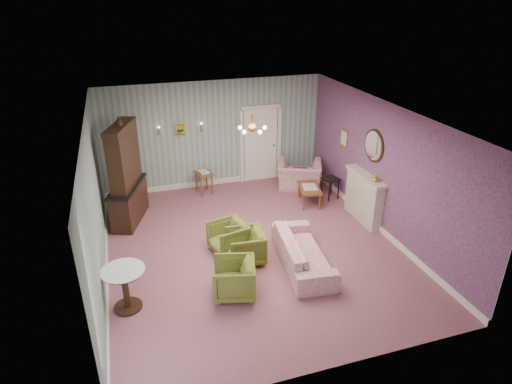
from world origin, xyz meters
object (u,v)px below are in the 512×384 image
object	(u,v)px
wingback_chair	(300,171)
olive_chair_a	(234,277)
dresser	(125,172)
olive_chair_c	(228,236)
pedestal_table	(126,289)
olive_chair_b	(245,245)
fireplace	(364,197)
sofa_chintz	(303,247)
side_table_black	(330,188)
coffee_table	(309,195)

from	to	relation	value
wingback_chair	olive_chair_a	bearing A→B (deg)	76.58
wingback_chair	dresser	distance (m)	4.63
olive_chair_c	pedestal_table	xyz separation A→B (m)	(-2.12, -1.22, 0.04)
olive_chair_b	fireplace	world-z (taller)	fireplace
wingback_chair	fireplace	world-z (taller)	fireplace
olive_chair_c	fireplace	xyz separation A→B (m)	(3.39, 0.39, 0.22)
pedestal_table	olive_chair_c	bearing A→B (deg)	29.99
sofa_chintz	pedestal_table	xyz separation A→B (m)	(-3.41, -0.30, -0.01)
olive_chair_a	pedestal_table	xyz separation A→B (m)	(-1.86, 0.20, 0.02)
olive_chair_b	pedestal_table	distance (m)	2.48
wingback_chair	dresser	size ratio (longest dim) A/B	0.46
olive_chair_b	pedestal_table	world-z (taller)	pedestal_table
wingback_chair	side_table_black	size ratio (longest dim) A/B	2.03
olive_chair_b	dresser	size ratio (longest dim) A/B	0.30
olive_chair_c	pedestal_table	distance (m)	2.45
coffee_table	side_table_black	bearing A→B (deg)	9.87
sofa_chintz	fireplace	distance (m)	2.48
side_table_black	pedestal_table	xyz separation A→B (m)	(-5.30, -2.91, 0.12)
fireplace	olive_chair_a	bearing A→B (deg)	-153.57
wingback_chair	side_table_black	distance (m)	1.02
olive_chair_c	coffee_table	world-z (taller)	olive_chair_c
wingback_chair	coffee_table	xyz separation A→B (m)	(-0.12, -0.96, -0.28)
side_table_black	fireplace	bearing A→B (deg)	-80.76
wingback_chair	pedestal_table	bearing A→B (deg)	61.18
pedestal_table	coffee_table	bearing A→B (deg)	30.98
wingback_chair	pedestal_table	xyz separation A→B (m)	(-4.78, -3.76, -0.10)
dresser	fireplace	size ratio (longest dim) A/B	1.79
sofa_chintz	olive_chair_b	bearing A→B (deg)	72.26
fireplace	sofa_chintz	bearing A→B (deg)	-147.91
olive_chair_c	dresser	xyz separation A→B (m)	(-1.88, 2.04, 0.89)
wingback_chair	pedestal_table	size ratio (longest dim) A/B	1.44
sofa_chintz	fireplace	size ratio (longest dim) A/B	1.50
sofa_chintz	pedestal_table	world-z (taller)	sofa_chintz
olive_chair_c	coffee_table	xyz separation A→B (m)	(2.54, 1.57, -0.13)
olive_chair_c	side_table_black	distance (m)	3.60
olive_chair_a	dresser	xyz separation A→B (m)	(-1.62, 3.46, 0.87)
fireplace	side_table_black	size ratio (longest dim) A/B	2.46
dresser	sofa_chintz	bearing A→B (deg)	-23.11
sofa_chintz	coffee_table	xyz separation A→B (m)	(1.25, 2.50, -0.18)
sofa_chintz	dresser	distance (m)	4.42
olive_chair_a	fireplace	world-z (taller)	fireplace
dresser	coffee_table	xyz separation A→B (m)	(4.42, -0.47, -1.02)
olive_chair_c	coffee_table	distance (m)	2.99
dresser	olive_chair_b	bearing A→B (deg)	-29.58
olive_chair_c	dresser	distance (m)	2.91
dresser	side_table_black	xyz separation A→B (m)	(5.07, -0.35, -0.97)
olive_chair_a	side_table_black	distance (m)	4.64
sofa_chintz	coffee_table	size ratio (longest dim) A/B	2.33
sofa_chintz	fireplace	bearing A→B (deg)	-51.22
sofa_chintz	olive_chair_c	bearing A→B (deg)	61.10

